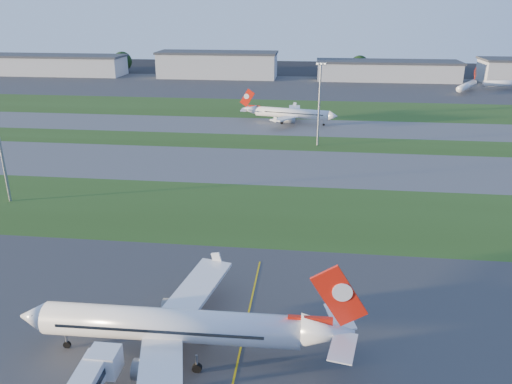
# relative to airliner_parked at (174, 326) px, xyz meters

# --- Properties ---
(ground) EXTENTS (700.00, 700.00, 0.00)m
(ground) POSITION_rel_airliner_parked_xyz_m (3.18, -4.26, -4.46)
(ground) COLOR black
(ground) RESTS_ON ground
(apron_near) EXTENTS (300.00, 70.00, 0.01)m
(apron_near) POSITION_rel_airliner_parked_xyz_m (3.18, -4.26, -4.46)
(apron_near) COLOR #333335
(apron_near) RESTS_ON ground
(grass_strip_a) EXTENTS (300.00, 34.00, 0.01)m
(grass_strip_a) POSITION_rel_airliner_parked_xyz_m (3.18, 47.74, -4.46)
(grass_strip_a) COLOR #2C4717
(grass_strip_a) RESTS_ON ground
(taxiway_a) EXTENTS (300.00, 32.00, 0.01)m
(taxiway_a) POSITION_rel_airliner_parked_xyz_m (3.18, 80.74, -4.46)
(taxiway_a) COLOR #515154
(taxiway_a) RESTS_ON ground
(grass_strip_b) EXTENTS (300.00, 18.00, 0.01)m
(grass_strip_b) POSITION_rel_airliner_parked_xyz_m (3.18, 105.74, -4.46)
(grass_strip_b) COLOR #2C4717
(grass_strip_b) RESTS_ON ground
(taxiway_b) EXTENTS (300.00, 26.00, 0.01)m
(taxiway_b) POSITION_rel_airliner_parked_xyz_m (3.18, 127.74, -4.46)
(taxiway_b) COLOR #515154
(taxiway_b) RESTS_ON ground
(grass_strip_c) EXTENTS (300.00, 40.00, 0.01)m
(grass_strip_c) POSITION_rel_airliner_parked_xyz_m (3.18, 160.74, -4.46)
(grass_strip_c) COLOR #2C4717
(grass_strip_c) RESTS_ON ground
(apron_far) EXTENTS (400.00, 80.00, 0.01)m
(apron_far) POSITION_rel_airliner_parked_xyz_m (3.18, 220.74, -4.46)
(apron_far) COLOR #333335
(apron_far) RESTS_ON ground
(yellow_line) EXTENTS (0.25, 60.00, 0.02)m
(yellow_line) POSITION_rel_airliner_parked_xyz_m (8.18, -4.26, -4.46)
(yellow_line) COLOR gold
(yellow_line) RESTS_ON ground
(airliner_parked) EXTENTS (40.73, 34.57, 12.71)m
(airliner_parked) POSITION_rel_airliner_parked_xyz_m (0.00, 0.00, 0.00)
(airliner_parked) COLOR white
(airliner_parked) RESTS_ON ground
(airliner_taxiing) EXTENTS (34.35, 28.85, 10.83)m
(airliner_taxiing) POSITION_rel_airliner_parked_xyz_m (8.30, 133.54, -0.66)
(airliner_taxiing) COLOR white
(airliner_taxiing) RESTS_ON ground
(mini_jet_near) EXTENTS (15.87, 25.60, 9.48)m
(mini_jet_near) POSITION_rel_airliner_parked_xyz_m (93.07, 213.44, -1.18)
(mini_jet_near) COLOR white
(mini_jet_near) RESTS_ON ground
(mini_jet_far) EXTENTS (28.36, 8.35, 9.48)m
(mini_jet_far) POSITION_rel_airliner_parked_xyz_m (116.47, 224.01, -1.18)
(mini_jet_far) COLOR white
(mini_jet_far) RESTS_ON ground
(light_mast_centre) EXTENTS (3.20, 0.70, 25.80)m
(light_mast_centre) POSITION_rel_airliner_parked_xyz_m (18.18, 103.74, 10.35)
(light_mast_centre) COLOR gray
(light_mast_centre) RESTS_ON ground
(hangar_far_west) EXTENTS (91.80, 23.00, 12.20)m
(hangar_far_west) POSITION_rel_airliner_parked_xyz_m (-146.82, 250.74, 1.67)
(hangar_far_west) COLOR #A0A4A8
(hangar_far_west) RESTS_ON ground
(hangar_west) EXTENTS (71.40, 23.00, 15.20)m
(hangar_west) POSITION_rel_airliner_parked_xyz_m (-41.82, 250.74, 3.17)
(hangar_west) COLOR #A0A4A8
(hangar_west) RESTS_ON ground
(hangar_east) EXTENTS (81.60, 23.00, 11.20)m
(hangar_east) POSITION_rel_airliner_parked_xyz_m (58.18, 250.74, 1.17)
(hangar_east) COLOR #A0A4A8
(hangar_east) RESTS_ON ground
(tree_far_west) EXTENTS (11.00, 11.00, 12.00)m
(tree_far_west) POSITION_rel_airliner_parked_xyz_m (-186.82, 263.74, 2.02)
(tree_far_west) COLOR black
(tree_far_west) RESTS_ON ground
(tree_west) EXTENTS (12.10, 12.10, 13.20)m
(tree_west) POSITION_rel_airliner_parked_xyz_m (-106.82, 265.74, 2.67)
(tree_west) COLOR black
(tree_west) RESTS_ON ground
(tree_mid_west) EXTENTS (9.90, 9.90, 10.80)m
(tree_mid_west) POSITION_rel_airliner_parked_xyz_m (-16.82, 261.74, 1.37)
(tree_mid_west) COLOR black
(tree_mid_west) RESTS_ON ground
(tree_mid_east) EXTENTS (11.55, 11.55, 12.60)m
(tree_mid_east) POSITION_rel_airliner_parked_xyz_m (43.18, 264.74, 2.35)
(tree_mid_east) COLOR black
(tree_mid_east) RESTS_ON ground
(tree_east) EXTENTS (10.45, 10.45, 11.40)m
(tree_east) POSITION_rel_airliner_parked_xyz_m (118.18, 262.74, 1.70)
(tree_east) COLOR black
(tree_east) RESTS_ON ground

